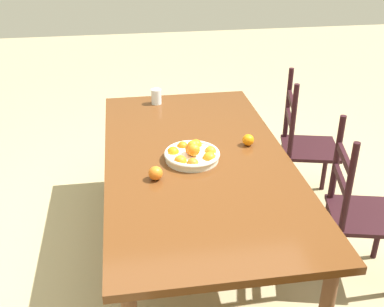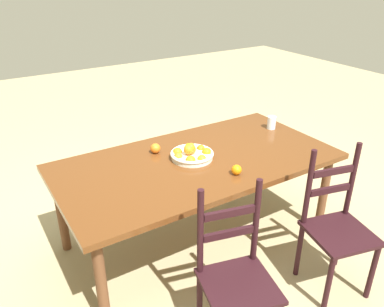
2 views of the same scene
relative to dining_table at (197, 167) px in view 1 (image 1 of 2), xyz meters
The scene contains 8 objects.
ground_plane 0.66m from the dining_table, ahead, with size 12.00×12.00×0.00m, color tan.
dining_table is the anchor object (origin of this frame).
chair_near_window 1.04m from the dining_table, 120.70° to the left, with size 0.47×0.47×0.99m.
chair_by_cabinet 0.96m from the dining_table, 70.64° to the left, with size 0.47×0.47×0.98m.
fruit_bowl 0.11m from the dining_table, 50.73° to the right, with size 0.32×0.32×0.13m.
orange_loose_0 0.35m from the dining_table, 50.65° to the right, with size 0.08×0.08×0.08m, color orange.
orange_loose_1 0.36m from the dining_table, 107.56° to the left, with size 0.07×0.07×0.07m, color orange.
drinking_glass 0.89m from the dining_table, 169.57° to the right, with size 0.07×0.07×0.11m, color silver.
Camera 1 is at (2.35, -0.40, 2.01)m, focal length 43.92 mm.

